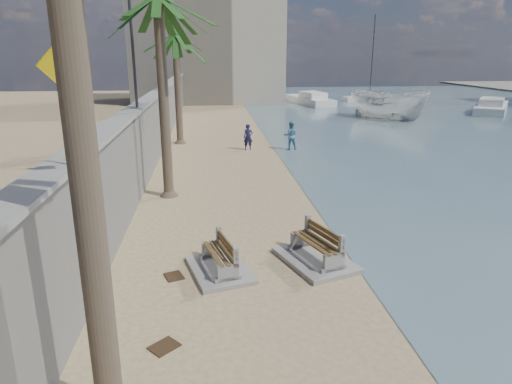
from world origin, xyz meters
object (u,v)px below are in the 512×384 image
person_a (248,135)px  yacht_near (491,109)px  sailboat_west (369,98)px  bench_near (219,258)px  palm_back (175,36)px  boat_cruiser (388,103)px  person_b (291,134)px  palm_mid (158,1)px  yacht_far (309,101)px  bench_far (316,248)px

person_a → yacht_near: size_ratio=0.19×
yacht_near → sailboat_west: size_ratio=0.93×
bench_near → palm_back: size_ratio=0.32×
boat_cruiser → yacht_near: bearing=-17.6°
person_b → palm_back: bearing=-17.1°
palm_mid → yacht_near: palm_mid is taller
bench_near → yacht_far: (11.86, 43.38, -0.05)m
yacht_near → palm_mid: bearing=165.6°
person_a → yacht_far: bearing=69.0°
bench_near → bench_far: size_ratio=0.88×
boat_cruiser → yacht_far: bearing=73.4°
palm_mid → yacht_far: palm_mid is taller
person_b → person_a: bearing=1.0°
palm_back → person_b: palm_back is taller
palm_back → boat_cruiser: size_ratio=2.15×
person_a → yacht_far: (9.64, 26.75, -0.58)m
boat_cruiser → sailboat_west: (3.95, 16.18, -1.09)m
palm_back → boat_cruiser: bearing=29.2°
bench_far → bench_near: bearing=-173.4°
person_a → person_b: 2.66m
palm_back → boat_cruiser: (18.50, 10.35, -5.45)m
bench_far → yacht_near: (26.27, 33.23, -0.09)m
yacht_far → bench_near: bearing=152.3°
bench_near → palm_mid: bearing=105.1°
boat_cruiser → palm_back: bearing=174.6°
bench_near → yacht_far: size_ratio=0.26×
yacht_near → bench_near: bearing=174.4°
palm_mid → person_a: size_ratio=4.71×
bench_near → yacht_near: size_ratio=0.26×
bench_far → sailboat_west: 48.75m
yacht_near → sailboat_west: bearing=70.9°
person_b → boat_cruiser: (11.46, 13.21, 0.45)m
bench_far → yacht_near: size_ratio=0.29×
bench_near → person_b: size_ratio=1.27×
yacht_far → sailboat_west: bearing=-86.2°
bench_far → yacht_near: bearing=51.7°
bench_far → person_b: size_ratio=1.44×
palm_back → person_b: (7.04, -2.86, -5.89)m
bench_far → yacht_far: bearing=78.1°
yacht_near → sailboat_west: sailboat_west is taller
person_a → person_b: size_ratio=0.94×
palm_back → person_b: size_ratio=3.99×
person_b → boat_cruiser: size_ratio=0.54×
bench_near → sailboat_west: 50.12m
bench_far → sailboat_west: bearing=69.0°
person_a → yacht_near: 31.74m
person_b → palm_mid: bearing=58.2°
bench_near → boat_cruiser: bearing=61.1°
sailboat_west → person_b: bearing=-117.7°
palm_mid → person_a: bearing=65.8°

